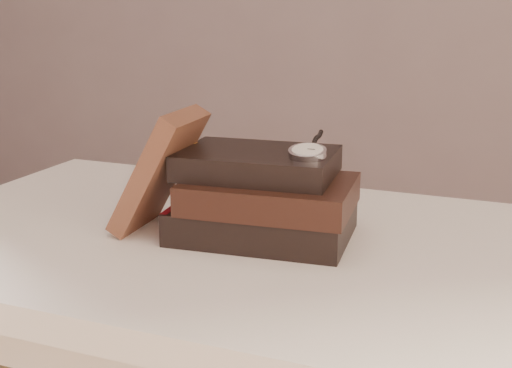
% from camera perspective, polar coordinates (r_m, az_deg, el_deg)
% --- Properties ---
extents(table, '(1.00, 0.60, 0.75)m').
position_cam_1_polar(table, '(0.99, -1.37, -9.33)').
color(table, white).
rests_on(table, ground).
extents(book_stack, '(0.26, 0.19, 0.12)m').
position_cam_1_polar(book_stack, '(0.93, 0.65, -1.17)').
color(book_stack, black).
rests_on(book_stack, table).
extents(journal, '(0.12, 0.12, 0.18)m').
position_cam_1_polar(journal, '(0.96, -8.19, 1.12)').
color(journal, '#49281C').
rests_on(journal, table).
extents(pocket_watch, '(0.05, 0.15, 0.02)m').
position_cam_1_polar(pocket_watch, '(0.89, 4.46, 2.83)').
color(pocket_watch, silver).
rests_on(pocket_watch, book_stack).
extents(eyeglasses, '(0.11, 0.12, 0.05)m').
position_cam_1_polar(eyeglasses, '(1.03, -2.72, 1.13)').
color(eyeglasses, silver).
rests_on(eyeglasses, book_stack).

